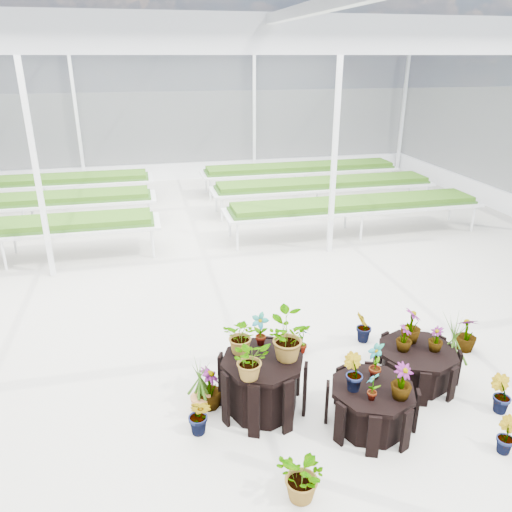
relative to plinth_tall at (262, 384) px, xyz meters
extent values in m
plane|color=gray|center=(-0.20, 1.00, -0.37)|extent=(24.00, 24.00, 0.00)
cylinder|color=black|center=(0.00, 0.00, 0.00)|extent=(1.42, 1.42, 0.73)
cylinder|color=black|center=(1.20, -0.60, -0.09)|extent=(1.36, 1.36, 0.55)
cylinder|color=black|center=(2.20, 0.10, -0.12)|extent=(1.42, 1.42, 0.50)
imported|color=#294E10|center=(-0.21, 0.21, 0.61)|extent=(0.56, 0.55, 0.48)
imported|color=#294E10|center=(0.27, -0.04, 0.67)|extent=(0.70, 0.72, 0.61)
imported|color=#294E10|center=(0.05, 0.34, 0.59)|extent=(0.28, 0.26, 0.44)
imported|color=#294E10|center=(-0.22, -0.32, 0.61)|extent=(0.52, 0.48, 0.49)
imported|color=#294E10|center=(0.94, -0.56, 0.42)|extent=(0.30, 0.32, 0.46)
imported|color=#294E10|center=(1.42, -0.84, 0.40)|extent=(0.29, 0.29, 0.43)
imported|color=#294E10|center=(1.30, -0.41, 0.42)|extent=(0.21, 0.28, 0.47)
imported|color=#294E10|center=(1.09, -0.79, 0.37)|extent=(0.23, 0.22, 0.36)
imported|color=#294E10|center=(1.99, 0.13, 0.32)|extent=(0.29, 0.29, 0.38)
imported|color=#294E10|center=(2.40, 0.03, 0.31)|extent=(0.20, 0.20, 0.35)
imported|color=#294E10|center=(2.19, 0.32, 0.38)|extent=(0.33, 0.33, 0.49)
imported|color=#294E10|center=(-0.83, -0.29, -0.10)|extent=(0.38, 0.37, 0.53)
imported|color=#294E10|center=(-0.64, 0.18, -0.08)|extent=(0.37, 0.37, 0.56)
imported|color=#294E10|center=(0.08, -1.46, -0.08)|extent=(0.65, 0.67, 0.58)
imported|color=#294E10|center=(2.50, -1.34, -0.14)|extent=(0.26, 0.29, 0.45)
imported|color=#294E10|center=(2.90, -0.72, -0.11)|extent=(0.33, 0.35, 0.50)
imported|color=#294E10|center=(3.34, 0.63, -0.09)|extent=(0.37, 0.37, 0.56)
imported|color=#294E10|center=(1.91, 1.19, -0.09)|extent=(0.36, 0.38, 0.54)
imported|color=#294E10|center=(0.90, 1.10, -0.12)|extent=(0.25, 0.30, 0.49)
camera|label=1|loc=(-1.24, -5.04, 3.83)|focal=35.00mm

